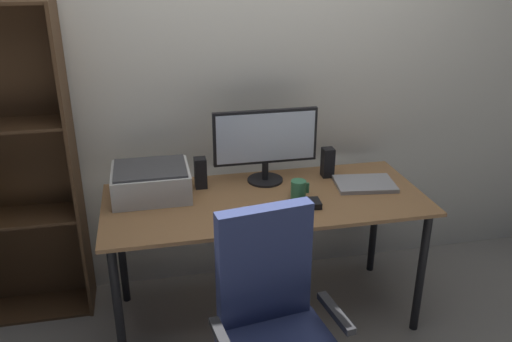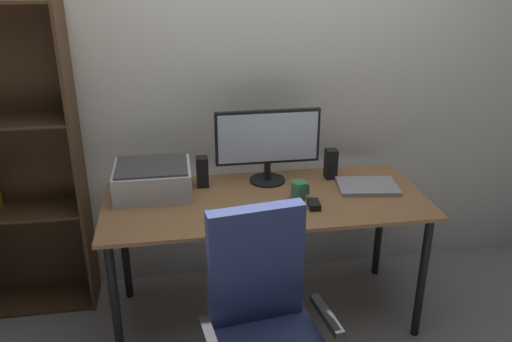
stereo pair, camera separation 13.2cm
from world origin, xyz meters
TOP-DOWN VIEW (x-y plane):
  - ground_plane at (0.00, 0.00)m, footprint 12.00×12.00m
  - back_wall at (0.00, 0.53)m, footprint 6.40×0.10m
  - desk at (0.00, 0.00)m, footprint 1.68×0.72m
  - monitor at (0.05, 0.22)m, footprint 0.58×0.20m
  - keyboard at (0.00, -0.16)m, footprint 0.29×0.12m
  - mouse at (0.22, -0.14)m, footprint 0.06×0.10m
  - coffee_mug at (0.17, -0.04)m, footprint 0.10×0.08m
  - laptop at (0.57, 0.04)m, footprint 0.35×0.27m
  - speaker_left at (-0.31, 0.21)m, footprint 0.06×0.07m
  - speaker_right at (0.41, 0.21)m, footprint 0.06×0.07m
  - printer at (-0.58, 0.16)m, footprint 0.40×0.34m
  - office_chair at (-0.13, -0.76)m, footprint 0.55×0.54m
  - bookshelf at (-1.32, 0.36)m, footprint 0.65×0.28m

SIDE VIEW (x-z plane):
  - ground_plane at x=0.00m, z-range 0.00..0.00m
  - office_chair at x=-0.13m, z-range -0.05..0.96m
  - desk at x=0.00m, z-range 0.29..1.03m
  - keyboard at x=0.00m, z-range 0.74..0.76m
  - laptop at x=0.57m, z-range 0.74..0.76m
  - mouse at x=0.22m, z-range 0.74..0.77m
  - coffee_mug at x=0.17m, z-range 0.74..0.84m
  - printer at x=-0.58m, z-range 0.74..0.90m
  - speaker_left at x=-0.31m, z-range 0.74..0.91m
  - speaker_right at x=0.41m, z-range 0.74..0.91m
  - bookshelf at x=-1.32m, z-range -0.02..1.71m
  - monitor at x=0.05m, z-range 0.77..1.19m
  - back_wall at x=0.00m, z-range 0.00..2.60m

